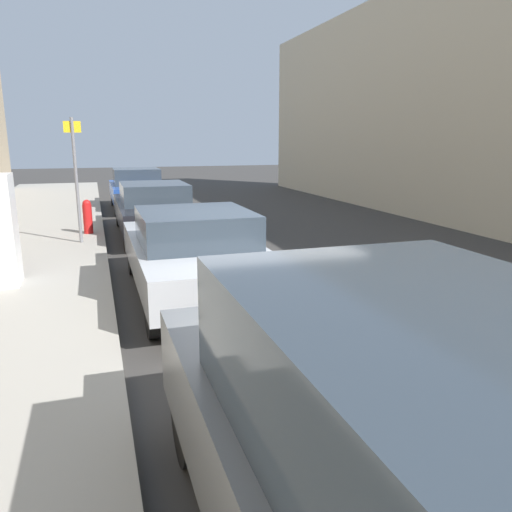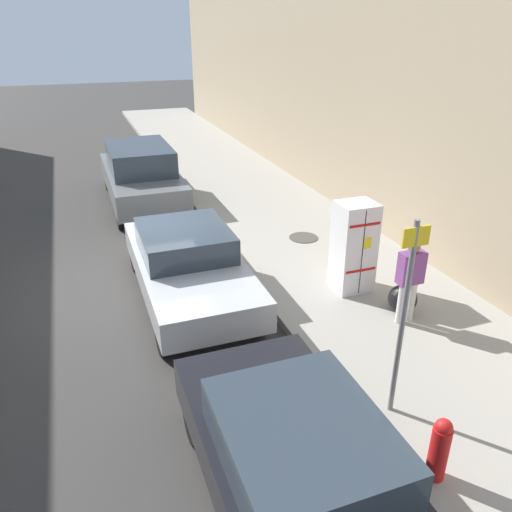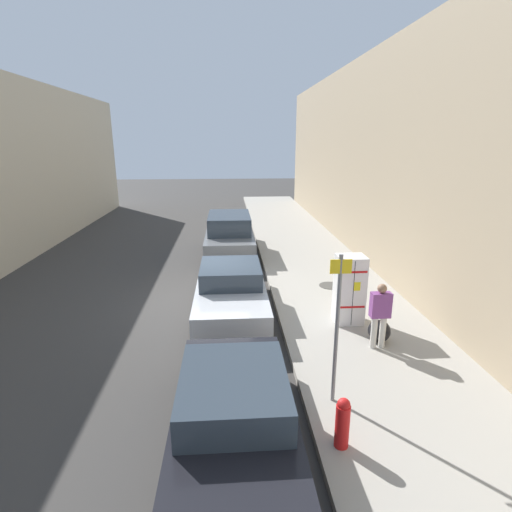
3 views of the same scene
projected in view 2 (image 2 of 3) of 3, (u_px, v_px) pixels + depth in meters
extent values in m
plane|color=#383533|center=(148.00, 283.00, 10.39)|extent=(80.00, 80.00, 0.00)
cube|color=#9E998E|center=(317.00, 252.00, 11.57)|extent=(3.89, 44.00, 0.16)
cube|color=tan|center=(449.00, 74.00, 10.88)|extent=(2.09, 39.60, 7.79)
cube|color=white|center=(354.00, 247.00, 9.49)|extent=(0.71, 0.63, 1.76)
cube|color=black|center=(362.00, 253.00, 9.22)|extent=(0.01, 0.01, 1.68)
cube|color=yellow|center=(368.00, 243.00, 9.17)|extent=(0.16, 0.01, 0.22)
cube|color=red|center=(365.00, 225.00, 8.98)|extent=(0.63, 0.01, 0.05)
cube|color=red|center=(361.00, 270.00, 9.37)|extent=(0.63, 0.01, 0.05)
cylinder|color=#47443F|center=(304.00, 238.00, 12.15)|extent=(0.70, 0.70, 0.02)
cylinder|color=slate|center=(402.00, 323.00, 6.19)|extent=(0.07, 0.07, 2.74)
cube|color=yellow|center=(416.00, 237.00, 5.67)|extent=(0.36, 0.02, 0.24)
cylinder|color=red|center=(438.00, 453.00, 5.61)|extent=(0.22, 0.22, 0.71)
sphere|color=red|center=(444.00, 427.00, 5.45)|extent=(0.20, 0.20, 0.20)
sphere|color=black|center=(403.00, 299.00, 8.95)|extent=(0.52, 0.52, 0.52)
cylinder|color=beige|center=(411.00, 301.00, 8.64)|extent=(0.14, 0.14, 0.76)
cylinder|color=beige|center=(401.00, 303.00, 8.58)|extent=(0.14, 0.14, 0.76)
cube|color=#7A3D7F|center=(411.00, 268.00, 8.33)|extent=(0.44, 0.22, 0.57)
sphere|color=#8C664C|center=(414.00, 247.00, 8.17)|extent=(0.20, 0.20, 0.20)
cube|color=slate|center=(142.00, 181.00, 14.65)|extent=(1.93, 4.84, 0.70)
cube|color=#2D3842|center=(140.00, 158.00, 14.35)|extent=(1.70, 2.66, 0.70)
cylinder|color=black|center=(184.00, 209.00, 13.51)|extent=(0.22, 0.69, 0.69)
cylinder|color=black|center=(121.00, 216.00, 12.99)|extent=(0.22, 0.69, 0.69)
cylinder|color=black|center=(160.00, 174.00, 16.61)|extent=(0.22, 0.69, 0.69)
cylinder|color=black|center=(108.00, 179.00, 16.09)|extent=(0.22, 0.69, 0.69)
cube|color=silver|center=(189.00, 270.00, 9.57)|extent=(1.87, 4.39, 0.55)
cube|color=#2D3842|center=(185.00, 240.00, 9.53)|extent=(1.64, 1.84, 0.50)
cylinder|color=black|center=(257.00, 316.00, 8.57)|extent=(0.22, 0.68, 0.68)
cylinder|color=black|center=(164.00, 334.00, 8.07)|extent=(0.22, 0.68, 0.68)
cylinder|color=black|center=(208.00, 245.00, 11.30)|extent=(0.22, 0.68, 0.68)
cylinder|color=black|center=(136.00, 256.00, 10.80)|extent=(0.22, 0.68, 0.68)
cube|color=black|center=(310.00, 496.00, 5.02)|extent=(1.80, 4.63, 0.55)
cube|color=#2D3842|center=(303.00, 440.00, 4.99)|extent=(1.59, 1.94, 0.50)
cylinder|color=black|center=(305.00, 391.00, 6.85)|extent=(0.22, 0.64, 0.64)
cylinder|color=black|center=(195.00, 419.00, 6.37)|extent=(0.22, 0.64, 0.64)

